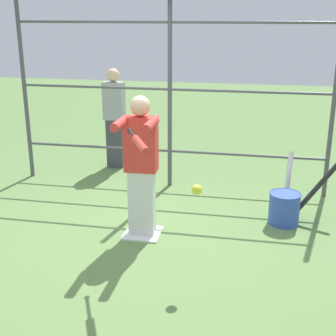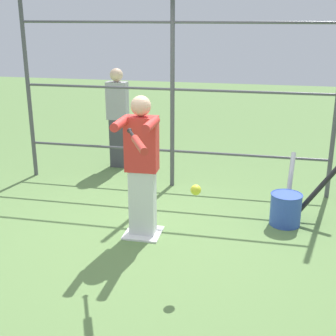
# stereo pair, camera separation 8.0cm
# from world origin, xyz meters

# --- Properties ---
(ground_plane) EXTENTS (24.00, 24.00, 0.00)m
(ground_plane) POSITION_xyz_m (0.00, 0.00, 0.00)
(ground_plane) COLOR #608447
(home_plate) EXTENTS (0.40, 0.40, 0.02)m
(home_plate) POSITION_xyz_m (0.00, 0.00, 0.01)
(home_plate) COLOR white
(home_plate) RESTS_ON ground
(fence_backstop) EXTENTS (4.32, 0.06, 2.76)m
(fence_backstop) POSITION_xyz_m (0.00, -1.60, 1.38)
(fence_backstop) COLOR #4C4C51
(fence_backstop) RESTS_ON ground
(batter) EXTENTS (0.40, 0.53, 1.56)m
(batter) POSITION_xyz_m (0.00, 0.02, 0.84)
(batter) COLOR silver
(batter) RESTS_ON ground
(baseball_bat_swinging) EXTENTS (0.39, 0.75, 0.08)m
(baseball_bat_swinging) POSITION_xyz_m (-0.21, 0.85, 1.30)
(baseball_bat_swinging) COLOR black
(softball_in_flight) EXTENTS (0.10, 0.10, 0.10)m
(softball_in_flight) POSITION_xyz_m (-0.70, 0.73, 0.86)
(softball_in_flight) COLOR yellow
(bat_bucket) EXTENTS (0.79, 0.85, 0.71)m
(bat_bucket) POSITION_xyz_m (-1.58, -0.62, 0.21)
(bat_bucket) COLOR #3351B2
(bat_bucket) RESTS_ON ground
(bystander_behind_fence) EXTENTS (0.32, 0.20, 1.56)m
(bystander_behind_fence) POSITION_xyz_m (1.01, -2.28, 0.81)
(bystander_behind_fence) COLOR #3F3F47
(bystander_behind_fence) RESTS_ON ground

